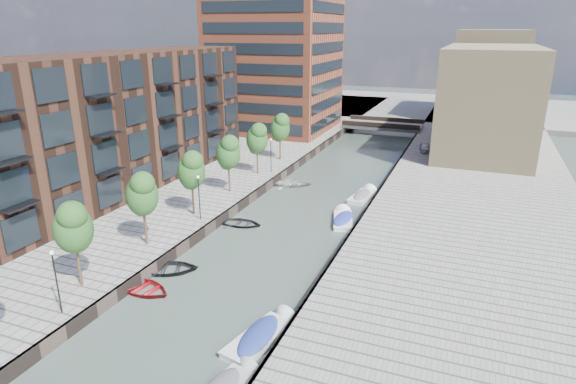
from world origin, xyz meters
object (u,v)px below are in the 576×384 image
Objects in this scene: bridge at (383,125)px; motorboat_3 at (343,219)px; tree_2 at (142,193)px; car at (425,147)px; tree_5 at (257,138)px; tree_6 at (280,127)px; sloop_3 at (292,186)px; sloop_1 at (168,272)px; tree_3 at (191,169)px; sloop_4 at (241,225)px; sloop_2 at (143,291)px; tree_4 at (228,151)px; motorboat_4 at (363,196)px; motorboat_0 at (264,335)px; tree_1 at (73,226)px.

bridge is 41.49m from motorboat_3.
tree_2 is 43.14m from car.
tree_5 is 7.00m from tree_6.
tree_6 reaches higher than sloop_3.
sloop_1 is (-5.40, -55.77, -1.39)m from bridge.
sloop_1 is 0.90× the size of motorboat_3.
sloop_1 is 43.54m from car.
tree_3 is 15.62m from sloop_3.
motorboat_3 is at bearing -66.68° from sloop_4.
motorboat_3 is at bearing -57.60° from sloop_1.
tree_2 is at bearing 40.81° from sloop_2.
sloop_1 is 1.17× the size of sloop_4.
motorboat_3 is (9.60, 14.51, 0.20)m from sloop_1.
tree_4 reaches higher than sloop_4.
tree_3 reaches higher than car.
motorboat_4 is at bearing -113.67° from car.
car reaches higher than sloop_4.
tree_2 is 24.40m from motorboat_4.
tree_4 is 1.33× the size of sloop_2.
tree_3 is 10.71m from sloop_1.
tree_5 is 1.07× the size of motorboat_0.
tree_5 reaches higher than car.
tree_4 is (0.00, 7.00, 0.00)m from tree_3.
bridge reaches higher than motorboat_0.
sloop_1 is (3.10, -1.77, -5.31)m from tree_2.
motorboat_3 reaches higher than sloop_1.
sloop_1 is at bearing -120.33° from car.
tree_5 is at bearing 14.47° from sloop_2.
bridge is at bearing 78.00° from tree_4.
bridge is at bearing 95.82° from motorboat_3.
tree_3 is at bearing -4.62° from sloop_1.
tree_1 is 16.71m from sloop_4.
tree_5 is at bearing 90.00° from tree_3.
sloop_4 is (4.16, 15.28, -5.31)m from tree_1.
motorboat_3 is at bearing -33.01° from tree_5.
sloop_1 is at bearing -114.39° from motorboat_4.
tree_1 is at bearing -97.93° from bridge.
sloop_2 is (3.14, -18.79, -5.31)m from tree_4.
tree_3 is 1.00× the size of tree_6.
tree_5 is 15.99m from motorboat_3.
tree_4 reaches higher than motorboat_4.
tree_1 is at bearing -90.00° from tree_6.
bridge reaches higher than sloop_2.
motorboat_0 is at bearing -26.54° from tree_2.
motorboat_0 is 26.60m from motorboat_4.
tree_6 is (0.00, 35.00, 0.00)m from tree_1.
motorboat_0 is (9.00, -14.86, 0.22)m from sloop_4.
sloop_4 is (-4.34, -45.72, -1.39)m from bridge.
sloop_2 is 10.18m from motorboat_0.
tree_2 is 1.32× the size of sloop_3.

